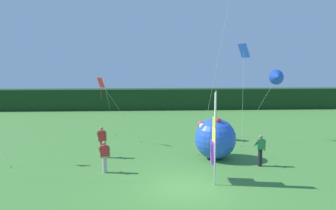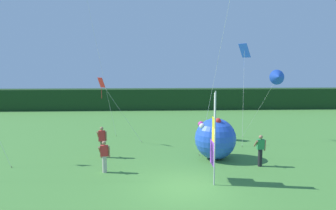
% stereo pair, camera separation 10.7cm
% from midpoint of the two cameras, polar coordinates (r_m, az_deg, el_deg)
% --- Properties ---
extents(ground_plane, '(120.00, 120.00, 0.00)m').
position_cam_midpoint_polar(ground_plane, '(14.25, 3.06, -14.36)').
color(ground_plane, '#478438').
extents(distant_treeline, '(80.00, 2.40, 2.44)m').
position_cam_midpoint_polar(distant_treeline, '(38.68, -1.03, 1.09)').
color(distant_treeline, '#193819').
rests_on(distant_treeline, ground).
extents(banner_flag, '(0.06, 1.03, 4.12)m').
position_cam_midpoint_polar(banner_flag, '(14.35, 7.92, -6.01)').
color(banner_flag, '#B7B7BC').
rests_on(banner_flag, ground).
extents(person_near_banner, '(0.55, 0.48, 1.57)m').
position_cam_midpoint_polar(person_near_banner, '(16.12, -11.37, -8.82)').
color(person_near_banner, '#B7B2A3').
rests_on(person_near_banner, ground).
extents(person_mid_field, '(0.55, 0.48, 1.77)m').
position_cam_midpoint_polar(person_mid_field, '(18.67, -11.80, -6.29)').
color(person_mid_field, brown).
rests_on(person_mid_field, ground).
extents(person_far_left, '(0.55, 0.48, 1.64)m').
position_cam_midpoint_polar(person_far_left, '(17.44, 15.85, -7.60)').
color(person_far_left, black).
rests_on(person_far_left, ground).
extents(inflatable_balloon, '(2.30, 2.30, 2.38)m').
position_cam_midpoint_polar(inflatable_balloon, '(18.19, 8.19, -5.90)').
color(inflatable_balloon, blue).
rests_on(inflatable_balloon, ground).
extents(kite_blue_delta_2, '(1.48, 3.91, 4.99)m').
position_cam_midpoint_polar(kite_blue_delta_2, '(20.61, 18.63, 4.72)').
color(kite_blue_delta_2, brown).
rests_on(kite_blue_delta_2, ground).
extents(kite_blue_diamond_3, '(1.06, 2.77, 6.70)m').
position_cam_midpoint_polar(kite_blue_diamond_3, '(23.08, 13.14, 8.83)').
color(kite_blue_diamond_3, brown).
rests_on(kite_blue_diamond_3, ground).
extents(kite_red_diamond_6, '(2.89, 0.54, 4.42)m').
position_cam_midpoint_polar(kite_red_diamond_6, '(21.57, -11.58, 3.26)').
color(kite_red_diamond_6, brown).
rests_on(kite_red_diamond_6, ground).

